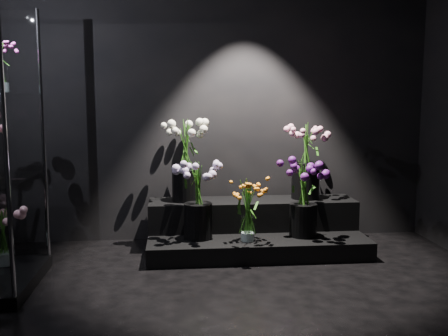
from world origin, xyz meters
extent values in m
plane|color=black|center=(0.00, 0.00, 0.00)|extent=(4.00, 4.00, 0.00)
plane|color=black|center=(0.00, 2.00, 1.40)|extent=(4.00, 0.00, 4.00)
cube|color=black|center=(0.28, 1.53, 0.08)|extent=(1.90, 0.84, 0.16)
cube|color=black|center=(0.28, 1.74, 0.29)|extent=(1.90, 0.42, 0.26)
cylinder|color=white|center=(0.17, 1.29, 0.26)|extent=(0.12, 0.12, 0.21)
cylinder|color=black|center=(-0.24, 1.42, 0.31)|extent=(0.24, 0.24, 0.30)
cylinder|color=black|center=(0.68, 1.40, 0.30)|extent=(0.24, 0.24, 0.28)
cylinder|color=black|center=(-0.33, 1.75, 0.58)|extent=(0.25, 0.25, 0.31)
cylinder|color=black|center=(0.78, 1.76, 0.59)|extent=(0.26, 0.26, 0.34)
cylinder|color=white|center=(-1.65, 1.00, 1.49)|extent=(0.12, 0.12, 0.20)
cylinder|color=white|center=(-1.72, 1.06, 0.23)|extent=(0.15, 0.15, 0.27)
camera|label=1|loc=(-0.42, -2.74, 1.32)|focal=40.00mm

